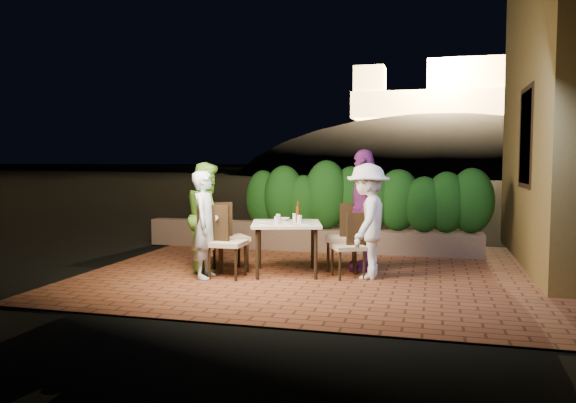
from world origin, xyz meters
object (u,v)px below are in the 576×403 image
(diner_purple, at_px, (364,210))
(parapet_lamp, at_px, (220,217))
(chair_right_back, at_px, (341,237))
(bowl, at_px, (284,219))
(chair_right_front, at_px, (348,245))
(diner_blue, at_px, (205,225))
(chair_left_front, at_px, (227,242))
(dining_table, at_px, (286,248))
(diner_green, at_px, (208,217))
(chair_left_back, at_px, (231,236))
(diner_white, at_px, (368,221))
(beer_bottle, at_px, (298,212))

(diner_purple, xyz_separation_m, parapet_lamp, (-2.96, 1.66, -0.34))
(chair_right_back, distance_m, diner_purple, 0.53)
(bowl, xyz_separation_m, chair_right_back, (0.84, 0.17, -0.26))
(chair_right_front, height_order, diner_purple, diner_purple)
(bowl, distance_m, chair_right_back, 0.90)
(chair_right_back, height_order, diner_blue, diner_blue)
(chair_left_front, bearing_deg, dining_table, 32.88)
(dining_table, distance_m, diner_green, 1.28)
(diner_blue, xyz_separation_m, parapet_lamp, (-0.88, 2.78, -0.18))
(chair_left_front, height_order, diner_green, diner_green)
(bowl, xyz_separation_m, chair_left_back, (-0.75, -0.28, -0.25))
(dining_table, distance_m, diner_white, 1.25)
(chair_left_back, distance_m, chair_right_back, 1.66)
(chair_left_front, relative_size, chair_left_back, 0.99)
(parapet_lamp, bearing_deg, diner_green, -72.73)
(bowl, relative_size, diner_green, 0.10)
(chair_left_front, bearing_deg, bowl, 51.48)
(bowl, distance_m, diner_purple, 1.20)
(dining_table, height_order, diner_blue, diner_blue)
(dining_table, distance_m, chair_right_front, 0.92)
(diner_white, xyz_separation_m, diner_purple, (-0.12, 0.57, 0.10))
(diner_green, relative_size, diner_purple, 0.89)
(dining_table, distance_m, diner_purple, 1.31)
(chair_left_back, bearing_deg, diner_white, -38.49)
(chair_left_back, distance_m, diner_white, 2.06)
(chair_left_back, bearing_deg, beer_bottle, -35.90)
(chair_left_back, bearing_deg, dining_table, -39.30)
(beer_bottle, relative_size, chair_right_back, 0.31)
(parapet_lamp, bearing_deg, beer_bottle, -46.31)
(bowl, height_order, parapet_lamp, bowl)
(diner_purple, bearing_deg, chair_left_front, -67.79)
(chair_left_front, distance_m, chair_left_back, 0.50)
(dining_table, height_order, beer_bottle, beer_bottle)
(chair_left_front, xyz_separation_m, chair_right_front, (1.64, 0.42, -0.05))
(diner_white, bearing_deg, diner_green, -84.06)
(chair_left_front, bearing_deg, diner_green, 138.69)
(chair_left_back, height_order, diner_white, diner_white)
(diner_purple, bearing_deg, bowl, -84.84)
(beer_bottle, xyz_separation_m, diner_white, (1.01, -0.05, -0.10))
(chair_right_back, bearing_deg, chair_right_front, 99.80)
(chair_right_back, xyz_separation_m, diner_blue, (-1.75, -1.02, 0.25))
(bowl, relative_size, parapet_lamp, 1.14)
(chair_left_back, height_order, diner_green, diner_green)
(beer_bottle, height_order, diner_white, diner_white)
(parapet_lamp, bearing_deg, diner_white, -35.75)
(diner_purple, distance_m, parapet_lamp, 3.41)
(chair_right_back, bearing_deg, beer_bottle, 26.40)
(beer_bottle, bearing_deg, chair_left_front, -149.71)
(diner_green, bearing_deg, bowl, -94.89)
(diner_white, bearing_deg, parapet_lamp, -120.86)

